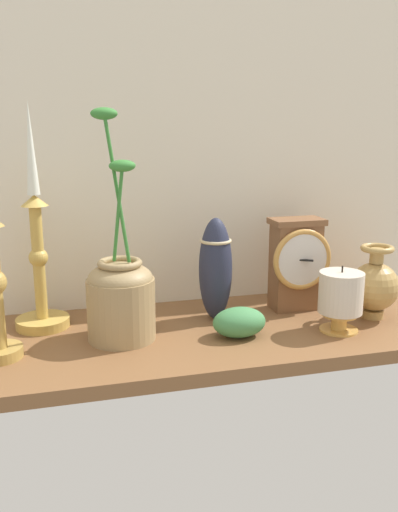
{
  "coord_description": "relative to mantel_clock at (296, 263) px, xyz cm",
  "views": [
    {
      "loc": [
        -24.92,
        -92.61,
        37.07
      ],
      "look_at": [
        0.03,
        0.0,
        14.0
      ],
      "focal_mm": 38.67,
      "sensor_mm": 36.0,
      "label": 1
    }
  ],
  "objects": [
    {
      "name": "tall_ceramic_vase",
      "position": [
        -17.41,
        -1.21,
        0.33
      ],
      "size": [
        6.41,
        6.41,
        19.92
      ],
      "color": "#262A40",
      "rests_on": "ground_plane"
    },
    {
      "name": "candlestick_tall_left",
      "position": [
        -49.9,
        2.82,
        3.11
      ],
      "size": [
        9.86,
        9.86,
        41.11
      ],
      "color": "gold",
      "rests_on": "ground_plane"
    },
    {
      "name": "mantel_clock",
      "position": [
        0.0,
        0.0,
        0.0
      ],
      "size": [
        12.3,
        7.94,
        18.72
      ],
      "color": "brown",
      "rests_on": "ground_plane"
    },
    {
      "name": "pillar_candle_front",
      "position": [
        2.65,
        -13.41,
        -3.31
      ],
      "size": [
        8.03,
        8.03,
        12.31
      ],
      "color": "gold",
      "rests_on": "ground_plane"
    },
    {
      "name": "ivy_sprig",
      "position": [
        -15.98,
        -11.31,
        -7.09
      ],
      "size": [
        9.66,
        6.76,
        5.38
      ],
      "color": "#43874D",
      "rests_on": "ground_plane"
    },
    {
      "name": "back_wall",
      "position": [
        -22.04,
        12.35,
        22.72
      ],
      "size": [
        120.0,
        2.0,
        65.0
      ],
      "primitive_type": "cube",
      "color": "silver",
      "rests_on": "ground_plane"
    },
    {
      "name": "brass_vase_bulbous",
      "position": [
        12.59,
        -8.66,
        -3.13
      ],
      "size": [
        9.43,
        9.43,
        14.46
      ],
      "color": "#AF8A4A",
      "rests_on": "ground_plane"
    },
    {
      "name": "brass_vase_jar",
      "position": [
        -36.3,
        -6.77,
        -1.71
      ],
      "size": [
        11.92,
        11.92,
        39.67
      ],
      "color": "#9F8458",
      "rests_on": "ground_plane"
    },
    {
      "name": "ground_plane",
      "position": [
        -22.04,
        -6.15,
        -10.98
      ],
      "size": [
        100.0,
        36.0,
        2.4
      ],
      "primitive_type": "cube",
      "color": "brown"
    }
  ]
}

